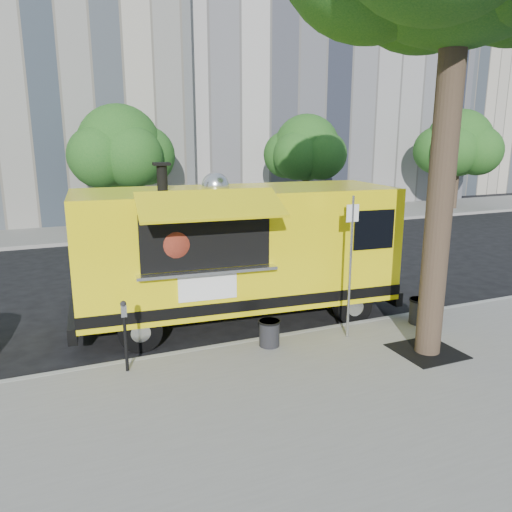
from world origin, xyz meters
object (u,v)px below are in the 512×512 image
at_px(far_tree_d, 459,143).
at_px(food_truck, 236,250).
at_px(far_tree_c, 306,148).
at_px(sign_post, 351,259).
at_px(trash_bin_left, 419,310).
at_px(far_tree_b, 119,147).
at_px(parking_meter, 125,328).
at_px(trash_bin_right, 269,332).

xyz_separation_m(far_tree_d, food_truck, (-18.15, -12.03, -2.14)).
xyz_separation_m(far_tree_c, sign_post, (-6.45, -13.95, -1.87)).
height_order(food_truck, trash_bin_left, food_truck).
relative_size(far_tree_b, parking_meter, 4.12).
xyz_separation_m(far_tree_b, trash_bin_left, (4.50, -14.19, -3.38)).
bearing_deg(trash_bin_left, sign_post, -178.28).
xyz_separation_m(far_tree_d, trash_bin_right, (-18.16, -13.93, -3.45)).
distance_m(far_tree_b, far_tree_c, 9.01).
distance_m(far_tree_d, trash_bin_left, 20.51).
height_order(far_tree_b, far_tree_d, far_tree_d).
bearing_deg(food_truck, trash_bin_left, -24.97).
bearing_deg(parking_meter, trash_bin_right, 0.46).
relative_size(far_tree_d, parking_meter, 4.23).
xyz_separation_m(sign_post, trash_bin_left, (1.95, 0.06, -1.39)).
height_order(far_tree_b, food_truck, far_tree_b).
bearing_deg(far_tree_d, trash_bin_right, -142.52).
bearing_deg(trash_bin_right, far_tree_b, 93.42).
height_order(sign_post, trash_bin_right, sign_post).
relative_size(sign_post, food_truck, 0.39).
height_order(parking_meter, food_truck, food_truck).
distance_m(food_truck, trash_bin_right, 2.31).
distance_m(sign_post, food_truck, 2.72).
bearing_deg(far_tree_c, far_tree_d, 1.15).
bearing_deg(sign_post, far_tree_d, 40.70).
distance_m(sign_post, parking_meter, 4.64).
bearing_deg(food_truck, parking_meter, -141.50).
bearing_deg(trash_bin_right, food_truck, 89.64).
xyz_separation_m(parking_meter, trash_bin_right, (2.84, 0.02, -0.54)).
relative_size(parking_meter, trash_bin_right, 2.48).
relative_size(sign_post, parking_meter, 2.25).
bearing_deg(trash_bin_right, far_tree_d, 37.48).
bearing_deg(sign_post, trash_bin_right, 172.58).
height_order(far_tree_b, trash_bin_right, far_tree_b).
xyz_separation_m(far_tree_b, far_tree_c, (9.00, -0.30, -0.12)).
bearing_deg(trash_bin_right, parking_meter, -179.54).
bearing_deg(far_tree_d, food_truck, -146.46).
bearing_deg(trash_bin_left, far_tree_c, 72.04).
relative_size(sign_post, trash_bin_left, 5.24).
relative_size(far_tree_b, sign_post, 1.83).
bearing_deg(far_tree_d, far_tree_b, 179.70).
distance_m(far_tree_b, far_tree_d, 19.00).
xyz_separation_m(far_tree_d, parking_meter, (-21.00, -13.95, -2.91)).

